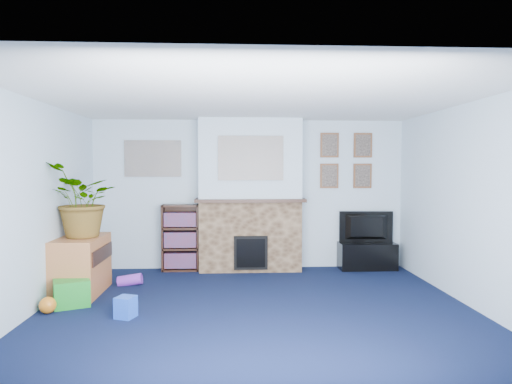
{
  "coord_description": "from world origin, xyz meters",
  "views": [
    {
      "loc": [
        -0.28,
        -5.14,
        1.63
      ],
      "look_at": [
        0.03,
        0.79,
        1.32
      ],
      "focal_mm": 32.0,
      "sensor_mm": 36.0,
      "label": 1
    }
  ],
  "objects": [
    {
      "name": "mantel_candle",
      "position": [
        0.24,
        2.0,
        1.23
      ],
      "size": [
        0.05,
        0.05,
        0.15
      ],
      "primitive_type": "cylinder",
      "color": "#B2BFC6",
      "rests_on": "chimney_breast"
    },
    {
      "name": "wall_left",
      "position": [
        -2.5,
        0.0,
        1.2
      ],
      "size": [
        0.04,
        4.5,
        2.4
      ],
      "primitive_type": "cube",
      "color": "silver",
      "rests_on": "ground"
    },
    {
      "name": "collage_main",
      "position": [
        0.0,
        1.84,
        1.78
      ],
      "size": [
        1.0,
        0.03,
        0.68
      ],
      "primitive_type": "cube",
      "color": "gray",
      "rests_on": "chimney_breast"
    },
    {
      "name": "tv_stand",
      "position": [
        1.88,
        2.03,
        0.23
      ],
      "size": [
        0.9,
        0.38,
        0.43
      ],
      "primitive_type": "cube",
      "color": "black",
      "rests_on": "ground"
    },
    {
      "name": "wall_front",
      "position": [
        0.0,
        -2.25,
        1.2
      ],
      "size": [
        5.0,
        0.04,
        2.4
      ],
      "primitive_type": "cube",
      "color": "silver",
      "rests_on": "ground"
    },
    {
      "name": "mantel_can",
      "position": [
        0.67,
        2.0,
        1.21
      ],
      "size": [
        0.07,
        0.07,
        0.13
      ],
      "primitive_type": "cylinder",
      "color": "blue",
      "rests_on": "chimney_breast"
    },
    {
      "name": "chimney_breast",
      "position": [
        0.0,
        2.05,
        1.18
      ],
      "size": [
        1.72,
        0.5,
        2.4
      ],
      "color": "brown",
      "rests_on": "ground"
    },
    {
      "name": "toy_tube",
      "position": [
        -1.71,
        1.2,
        0.07
      ],
      "size": [
        0.35,
        0.15,
        0.2
      ],
      "primitive_type": "cylinder",
      "rotation": [
        0.0,
        1.43,
        0.0
      ],
      "color": "purple",
      "rests_on": "ground"
    },
    {
      "name": "toy_block",
      "position": [
        -1.44,
        -0.19,
        0.11
      ],
      "size": [
        0.24,
        0.24,
        0.23
      ],
      "primitive_type": "cube",
      "rotation": [
        0.0,
        0.0,
        -0.34
      ],
      "color": "blue",
      "rests_on": "ground"
    },
    {
      "name": "wall_right",
      "position": [
        2.5,
        0.0,
        1.2
      ],
      "size": [
        0.04,
        4.5,
        2.4
      ],
      "primitive_type": "cube",
      "color": "silver",
      "rests_on": "ground"
    },
    {
      "name": "sideboard",
      "position": [
        -2.24,
        0.81,
        0.35
      ],
      "size": [
        0.53,
        0.95,
        0.74
      ],
      "primitive_type": "cube",
      "color": "#AF6738",
      "rests_on": "ground"
    },
    {
      "name": "portrait_tl",
      "position": [
        1.3,
        2.23,
        2.0
      ],
      "size": [
        0.3,
        0.03,
        0.4
      ],
      "primitive_type": "cube",
      "color": "brown",
      "rests_on": "wall_back"
    },
    {
      "name": "portrait_tr",
      "position": [
        1.85,
        2.23,
        2.0
      ],
      "size": [
        0.3,
        0.03,
        0.4
      ],
      "primitive_type": "cube",
      "color": "brown",
      "rests_on": "wall_back"
    },
    {
      "name": "television",
      "position": [
        1.88,
        2.05,
        0.68
      ],
      "size": [
        0.87,
        0.17,
        0.5
      ],
      "primitive_type": "imported",
      "rotation": [
        0.0,
        0.0,
        3.08
      ],
      "color": "black",
      "rests_on": "tv_stand"
    },
    {
      "name": "portrait_br",
      "position": [
        1.85,
        2.23,
        1.5
      ],
      "size": [
        0.3,
        0.03,
        0.4
      ],
      "primitive_type": "cube",
      "color": "brown",
      "rests_on": "wall_back"
    },
    {
      "name": "floor",
      "position": [
        0.0,
        0.0,
        0.0
      ],
      "size": [
        5.0,
        4.5,
        0.01
      ],
      "primitive_type": "cube",
      "color": "black",
      "rests_on": "ground"
    },
    {
      "name": "collage_left",
      "position": [
        -1.55,
        2.23,
        1.78
      ],
      "size": [
        0.9,
        0.03,
        0.58
      ],
      "primitive_type": "cube",
      "color": "gray",
      "rests_on": "wall_back"
    },
    {
      "name": "ceiling",
      "position": [
        0.0,
        0.0,
        2.4
      ],
      "size": [
        5.0,
        4.5,
        0.01
      ],
      "primitive_type": "cube",
      "color": "white",
      "rests_on": "wall_back"
    },
    {
      "name": "mantel_teddy",
      "position": [
        -0.52,
        2.0,
        1.22
      ],
      "size": [
        0.13,
        0.13,
        0.13
      ],
      "primitive_type": "sphere",
      "color": "gray",
      "rests_on": "chimney_breast"
    },
    {
      "name": "toy_ball",
      "position": [
        -2.35,
        -0.0,
        0.09
      ],
      "size": [
        0.19,
        0.19,
        0.19
      ],
      "primitive_type": "sphere",
      "color": "orange",
      "rests_on": "ground"
    },
    {
      "name": "green_crate",
      "position": [
        -2.18,
        0.26,
        0.14
      ],
      "size": [
        0.48,
        0.44,
        0.31
      ],
      "primitive_type": "cube",
      "rotation": [
        0.0,
        0.0,
        0.41
      ],
      "color": "#198C26",
      "rests_on": "ground"
    },
    {
      "name": "bookshelf",
      "position": [
        -1.1,
        2.11,
        0.5
      ],
      "size": [
        0.58,
        0.28,
        1.05
      ],
      "color": "black",
      "rests_on": "ground"
    },
    {
      "name": "potted_plant",
      "position": [
        -2.19,
        0.76,
        1.22
      ],
      "size": [
        0.82,
        0.92,
        0.97
      ],
      "primitive_type": "imported",
      "rotation": [
        0.0,
        0.0,
        4.79
      ],
      "color": "#26661E",
      "rests_on": "sideboard"
    },
    {
      "name": "portrait_bl",
      "position": [
        1.3,
        2.23,
        1.5
      ],
      "size": [
        0.3,
        0.03,
        0.4
      ],
      "primitive_type": "cube",
      "color": "brown",
      "rests_on": "wall_back"
    },
    {
      "name": "mantel_clock",
      "position": [
        -0.08,
        2.0,
        1.22
      ],
      "size": [
        0.11,
        0.06,
        0.15
      ],
      "primitive_type": "cube",
      "color": "gold",
      "rests_on": "chimney_breast"
    },
    {
      "name": "wall_back",
      "position": [
        0.0,
        2.25,
        1.2
      ],
      "size": [
        5.0,
        0.04,
        2.4
      ],
      "primitive_type": "cube",
      "color": "silver",
      "rests_on": "ground"
    }
  ]
}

